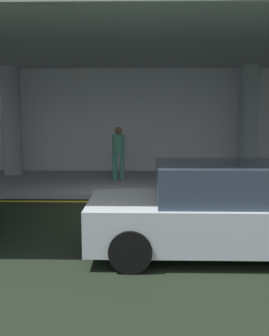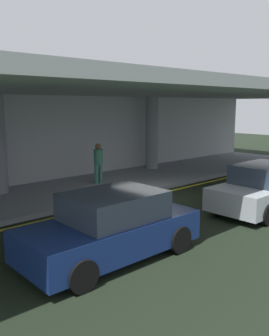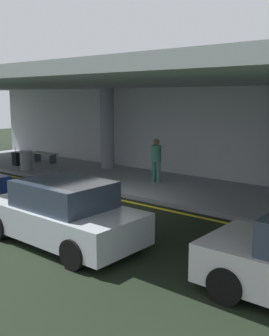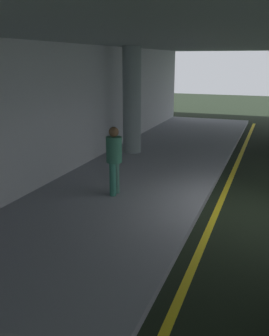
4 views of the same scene
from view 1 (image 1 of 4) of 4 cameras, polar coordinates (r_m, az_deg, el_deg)
ground_plane at (r=10.13m, az=-1.60°, el=-5.50°), size 60.00×60.00×0.00m
sidewalk at (r=13.15m, az=-0.91°, el=-2.03°), size 26.00×4.20×0.15m
lane_stripe_yellow at (r=10.80m, az=-1.41°, el=-4.63°), size 26.00×0.14×0.01m
support_column_far_left at (r=14.90m, az=-16.38°, el=6.18°), size 0.64×0.64×3.65m
support_column_left_mid at (r=14.62m, az=15.24°, el=6.19°), size 0.64×0.64×3.65m
ceiling_overhang at (r=12.55m, az=-1.04°, el=15.25°), size 28.00×13.20×0.30m
terminal_back_wall at (r=15.21m, az=-0.59°, el=6.25°), size 26.00×0.30×3.80m
car_silver_no2 at (r=7.00m, az=11.05°, el=-5.80°), size 4.10×1.92×1.50m
traveler_with_luggage at (r=13.10m, az=-2.21°, el=2.51°), size 0.38×0.38×1.68m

